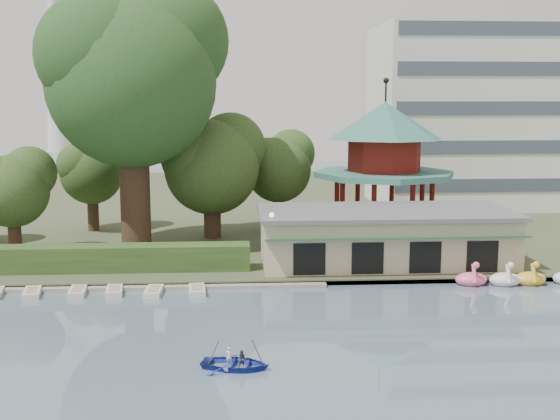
{
  "coord_description": "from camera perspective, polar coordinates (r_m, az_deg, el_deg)",
  "views": [
    {
      "loc": [
        -0.95,
        -28.26,
        12.39
      ],
      "look_at": [
        2.0,
        18.0,
        5.0
      ],
      "focal_mm": 45.0,
      "sensor_mm": 36.0,
      "label": 1
    }
  ],
  "objects": [
    {
      "name": "ground_plane",
      "position": [
        30.87,
        -1.63,
        -14.61
      ],
      "size": [
        220.0,
        220.0,
        0.0
      ],
      "primitive_type": "plane",
      "color": "slate",
      "rests_on": "ground"
    },
    {
      "name": "shore",
      "position": [
        81.18,
        -2.94,
        0.41
      ],
      "size": [
        220.0,
        70.0,
        0.4
      ],
      "primitive_type": "cube",
      "color": "#424930",
      "rests_on": "ground"
    },
    {
      "name": "embankment",
      "position": [
        47.18,
        -2.38,
        -5.99
      ],
      "size": [
        220.0,
        0.6,
        0.3
      ],
      "primitive_type": "cube",
      "color": "gray",
      "rests_on": "ground"
    },
    {
      "name": "dock",
      "position": [
        48.36,
        -16.83,
        -6.04
      ],
      "size": [
        34.0,
        1.6,
        0.24
      ],
      "primitive_type": "cube",
      "color": "gray",
      "rests_on": "ground"
    },
    {
      "name": "boathouse",
      "position": [
        52.38,
        8.49,
        -2.07
      ],
      "size": [
        18.6,
        9.39,
        3.9
      ],
      "color": "#C3B190",
      "rests_on": "shore"
    },
    {
      "name": "pavilion",
      "position": [
        61.83,
        8.48,
        4.41
      ],
      "size": [
        12.4,
        12.4,
        13.5
      ],
      "color": "#C3B190",
      "rests_on": "shore"
    },
    {
      "name": "office_building",
      "position": [
        84.3,
        20.0,
        6.71
      ],
      "size": [
        38.0,
        18.0,
        20.0
      ],
      "color": "silver",
      "rests_on": "shore"
    },
    {
      "name": "broadcast_tower",
      "position": [
        174.53,
        -17.92,
        15.74
      ],
      "size": [
        8.0,
        8.0,
        96.0
      ],
      "color": "silver",
      "rests_on": "ground"
    },
    {
      "name": "hedge",
      "position": [
        51.94,
        -19.3,
        -3.79
      ],
      "size": [
        30.0,
        2.0,
        1.8
      ],
      "primitive_type": "cube",
      "color": "#334D20",
      "rests_on": "shore"
    },
    {
      "name": "lamp_post",
      "position": [
        48.18,
        -0.67,
        -1.77
      ],
      "size": [
        0.36,
        0.36,
        4.28
      ],
      "color": "black",
      "rests_on": "shore"
    },
    {
      "name": "big_tree",
      "position": [
        57.06,
        -11.8,
        11.14
      ],
      "size": [
        14.59,
        13.59,
        21.53
      ],
      "color": "#3A281C",
      "rests_on": "shore"
    },
    {
      "name": "small_trees",
      "position": [
        61.1,
        -12.55,
        3.04
      ],
      "size": [
        39.09,
        15.97,
        10.81
      ],
      "color": "#3A281C",
      "rests_on": "shore"
    },
    {
      "name": "moored_rowboats",
      "position": [
        47.91,
        -20.99,
        -6.32
      ],
      "size": [
        24.88,
        2.72,
        0.36
      ],
      "color": "silver",
      "rests_on": "ground"
    },
    {
      "name": "rowboat_with_passengers",
      "position": [
        33.22,
        -3.63,
        -12.0
      ],
      "size": [
        5.1,
        4.16,
        2.01
      ],
      "color": "#22349E",
      "rests_on": "ground"
    }
  ]
}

